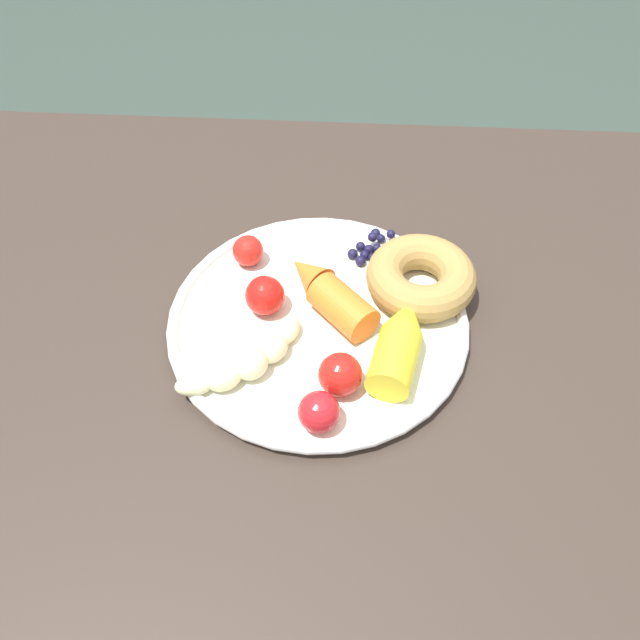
% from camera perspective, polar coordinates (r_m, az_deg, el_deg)
% --- Properties ---
extents(ground_plane, '(6.00, 6.00, 0.00)m').
position_cam_1_polar(ground_plane, '(1.32, -0.09, -21.76)').
color(ground_plane, '#324138').
extents(dining_table, '(1.04, 0.76, 0.75)m').
position_cam_1_polar(dining_table, '(0.73, -0.16, -5.66)').
color(dining_table, '#372C24').
rests_on(dining_table, ground_plane).
extents(plate, '(0.31, 0.31, 0.02)m').
position_cam_1_polar(plate, '(0.64, 0.00, -0.17)').
color(plate, silver).
rests_on(plate, dining_table).
extents(banana, '(0.12, 0.10, 0.03)m').
position_cam_1_polar(banana, '(0.60, -6.61, -3.82)').
color(banana, '#EEEAAB').
rests_on(banana, plate).
extents(carrot_orange, '(0.11, 0.11, 0.04)m').
position_cam_1_polar(carrot_orange, '(0.64, 0.76, 2.65)').
color(carrot_orange, orange).
rests_on(carrot_orange, plate).
extents(carrot_yellow, '(0.07, 0.12, 0.04)m').
position_cam_1_polar(carrot_yellow, '(0.60, 7.25, -2.08)').
color(carrot_yellow, yellow).
rests_on(carrot_yellow, plate).
extents(donut, '(0.16, 0.16, 0.04)m').
position_cam_1_polar(donut, '(0.66, 9.19, 3.88)').
color(donut, '#AA8344').
rests_on(donut, plate).
extents(blueberry_pile, '(0.06, 0.06, 0.02)m').
position_cam_1_polar(blueberry_pile, '(0.71, 4.89, 6.51)').
color(blueberry_pile, '#191638').
rests_on(blueberry_pile, plate).
extents(tomato_near, '(0.03, 0.03, 0.03)m').
position_cam_1_polar(tomato_near, '(0.69, -6.59, 6.29)').
color(tomato_near, red).
rests_on(tomato_near, plate).
extents(tomato_mid, '(0.04, 0.04, 0.04)m').
position_cam_1_polar(tomato_mid, '(0.57, 1.85, -5.00)').
color(tomato_mid, red).
rests_on(tomato_mid, plate).
extents(tomato_far, '(0.04, 0.04, 0.04)m').
position_cam_1_polar(tomato_far, '(0.55, -0.09, -8.39)').
color(tomato_far, red).
rests_on(tomato_far, plate).
extents(tomato_extra, '(0.04, 0.04, 0.04)m').
position_cam_1_polar(tomato_extra, '(0.64, -5.06, 2.24)').
color(tomato_extra, red).
rests_on(tomato_extra, plate).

